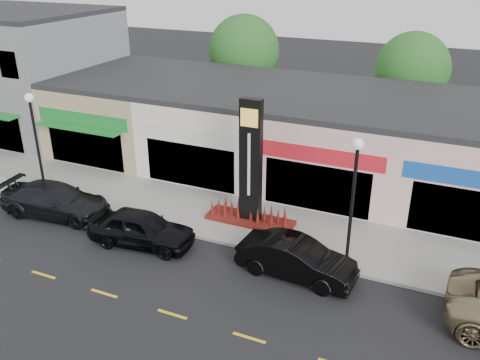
{
  "coord_description": "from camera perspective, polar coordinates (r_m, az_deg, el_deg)",
  "views": [
    {
      "loc": [
        11.15,
        -15.37,
        11.89
      ],
      "look_at": [
        2.56,
        4.0,
        2.33
      ],
      "focal_mm": 38.0,
      "sensor_mm": 36.0,
      "label": 1
    }
  ],
  "objects": [
    {
      "name": "shop_pink_w",
      "position": [
        29.03,
        11.41,
        4.71
      ],
      "size": [
        7.0,
        10.01,
        4.8
      ],
      "color": "#D0AA9F",
      "rests_on": "ground"
    },
    {
      "name": "car_dark_sedan",
      "position": [
        26.37,
        -19.98,
        -2.16
      ],
      "size": [
        2.82,
        5.69,
        1.59
      ],
      "primitive_type": "imported",
      "rotation": [
        0.0,
        0.0,
        1.68
      ],
      "color": "black",
      "rests_on": "ground"
    },
    {
      "name": "car_black_sedan",
      "position": [
        22.76,
        -11.0,
        -5.35
      ],
      "size": [
        2.35,
        4.87,
        1.61
      ],
      "primitive_type": "imported",
      "rotation": [
        0.0,
        0.0,
        1.67
      ],
      "color": "black",
      "rests_on": "ground"
    },
    {
      "name": "tree_rear_mid",
      "position": [
        35.7,
        18.79,
        11.71
      ],
      "size": [
        4.8,
        4.8,
        7.29
      ],
      "color": "#382619",
      "rests_on": "ground"
    },
    {
      "name": "shop_beige",
      "position": [
        34.59,
        -11.92,
        7.84
      ],
      "size": [
        7.0,
        10.85,
        4.8
      ],
      "color": "tan",
      "rests_on": "ground"
    },
    {
      "name": "lamp_west_near",
      "position": [
        27.51,
        -21.97,
        4.68
      ],
      "size": [
        0.44,
        0.44,
        5.47
      ],
      "color": "black",
      "rests_on": "sidewalk"
    },
    {
      "name": "shop_pink_e",
      "position": [
        28.5,
        25.19,
        2.44
      ],
      "size": [
        7.0,
        10.01,
        4.8
      ],
      "color": "#D0AA9F",
      "rests_on": "ground"
    },
    {
      "name": "car_black_conv",
      "position": [
        20.44,
        6.35,
        -8.79
      ],
      "size": [
        2.01,
        4.87,
        1.57
      ],
      "primitive_type": "imported",
      "rotation": [
        0.0,
        0.0,
        1.5
      ],
      "color": "black",
      "rests_on": "ground"
    },
    {
      "name": "shop_cream",
      "position": [
        31.15,
        -1.25,
        6.54
      ],
      "size": [
        7.0,
        10.01,
        4.8
      ],
      "color": "silver",
      "rests_on": "ground"
    },
    {
      "name": "sidewalk",
      "position": [
        25.55,
        -4.94,
        -3.35
      ],
      "size": [
        52.0,
        4.3,
        0.15
      ],
      "primitive_type": "cube",
      "color": "gray",
      "rests_on": "ground"
    },
    {
      "name": "curb",
      "position": [
        23.85,
        -7.52,
        -5.63
      ],
      "size": [
        52.0,
        0.2,
        0.15
      ],
      "primitive_type": "cube",
      "color": "gray",
      "rests_on": "ground"
    },
    {
      "name": "tree_rear_west",
      "position": [
        38.6,
        0.45,
        14.34
      ],
      "size": [
        5.2,
        5.2,
        7.83
      ],
      "color": "#382619",
      "rests_on": "ground"
    },
    {
      "name": "lamp_east_near",
      "position": [
        20.0,
        12.62,
        -1.21
      ],
      "size": [
        0.44,
        0.44,
        5.47
      ],
      "color": "black",
      "rests_on": "sidewalk"
    },
    {
      "name": "pylon_sign",
      "position": [
        23.27,
        1.19,
        -0.12
      ],
      "size": [
        4.2,
        1.3,
        6.0
      ],
      "color": "#5E1610",
      "rests_on": "sidewalk"
    },
    {
      "name": "building_grey_2story",
      "position": [
        40.38,
        -23.45,
        11.28
      ],
      "size": [
        12.0,
        10.95,
        8.3
      ],
      "color": "slate",
      "rests_on": "ground"
    },
    {
      "name": "ground",
      "position": [
        22.4,
        -10.29,
        -8.21
      ],
      "size": [
        120.0,
        120.0,
        0.0
      ],
      "primitive_type": "plane",
      "color": "black",
      "rests_on": "ground"
    }
  ]
}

